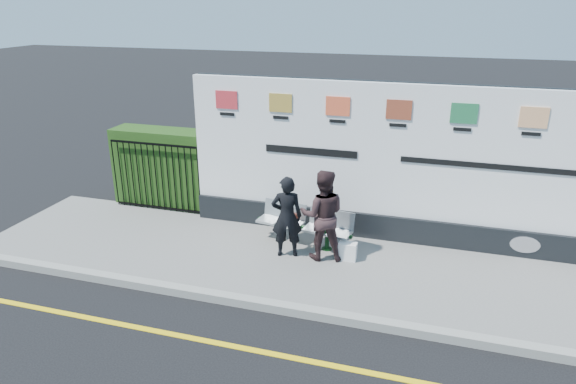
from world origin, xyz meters
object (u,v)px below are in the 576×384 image
Objects in this scene: woman_left at (287,217)px; woman_right at (323,215)px; bench at (303,235)px; billboard at (394,175)px.

woman_left is 0.91× the size of woman_right.
woman_left reaches higher than bench.
billboard is at bearing -161.16° from woman_left.
woman_right is (-1.10, -1.15, -0.47)m from billboard.
woman_right is at bearing -32.80° from bench.
woman_right is (0.63, 0.09, 0.07)m from woman_left.
woman_left is at bearing -100.50° from bench.
bench is (-1.55, -0.75, -1.10)m from billboard.
billboard reaches higher than bench.
billboard is 5.29× the size of woman_left.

